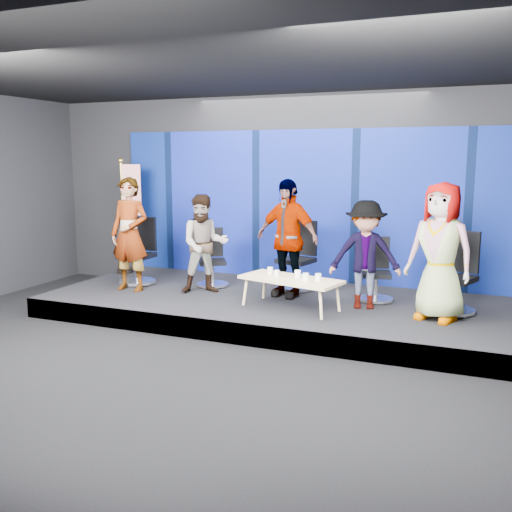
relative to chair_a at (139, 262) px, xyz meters
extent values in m
plane|color=black|center=(2.50, -2.56, -0.67)|extent=(10.00, 10.00, 0.00)
cube|color=black|center=(2.50, 1.44, 1.08)|extent=(10.00, 0.02, 3.50)
cube|color=black|center=(2.50, -2.56, 2.83)|extent=(10.00, 8.00, 0.02)
cube|color=black|center=(2.50, -0.06, -0.52)|extent=(7.00, 3.00, 0.30)
cube|color=#071A56|center=(2.50, 1.39, 0.93)|extent=(7.00, 0.08, 2.60)
cylinder|color=silver|center=(0.00, -0.06, -0.34)|extent=(0.64, 0.64, 0.06)
cylinder|color=silver|center=(0.00, -0.06, -0.10)|extent=(0.07, 0.07, 0.42)
cube|color=black|center=(0.00, -0.06, 0.12)|extent=(0.51, 0.51, 0.07)
cube|color=black|center=(0.00, 0.19, 0.46)|extent=(0.47, 0.05, 0.58)
imported|color=black|center=(0.17, -0.48, 0.54)|extent=(0.67, 0.44, 1.82)
cylinder|color=silver|center=(1.27, 0.26, -0.34)|extent=(0.74, 0.74, 0.05)
cylinder|color=silver|center=(1.27, 0.26, -0.13)|extent=(0.06, 0.06, 0.36)
cube|color=black|center=(1.27, 0.26, 0.05)|extent=(0.60, 0.60, 0.06)
cube|color=black|center=(1.16, 0.44, 0.35)|extent=(0.37, 0.24, 0.50)
imported|color=black|center=(1.36, -0.18, 0.41)|extent=(0.95, 0.90, 1.56)
cylinder|color=silver|center=(2.64, 0.54, -0.34)|extent=(0.76, 0.76, 0.06)
cylinder|color=silver|center=(2.64, 0.54, -0.10)|extent=(0.07, 0.07, 0.42)
cube|color=black|center=(2.64, 0.54, 0.11)|extent=(0.61, 0.61, 0.07)
cube|color=black|center=(2.69, 0.79, 0.46)|extent=(0.46, 0.16, 0.58)
imported|color=black|center=(2.64, 0.09, 0.54)|extent=(1.14, 0.67, 1.81)
cylinder|color=silver|center=(3.98, 0.28, -0.34)|extent=(0.64, 0.64, 0.05)
cylinder|color=silver|center=(3.98, 0.28, -0.14)|extent=(0.06, 0.06, 0.36)
cube|color=black|center=(3.98, 0.28, 0.04)|extent=(0.51, 0.51, 0.06)
cube|color=black|center=(3.94, 0.48, 0.34)|extent=(0.39, 0.13, 0.49)
imported|color=black|center=(3.90, -0.17, 0.40)|extent=(1.10, 0.78, 1.54)
cylinder|color=silver|center=(5.09, 0.02, -0.34)|extent=(0.81, 0.81, 0.06)
cylinder|color=silver|center=(5.09, 0.02, -0.10)|extent=(0.07, 0.07, 0.42)
cube|color=black|center=(5.09, 0.02, 0.12)|extent=(0.65, 0.65, 0.07)
cube|color=black|center=(5.18, 0.26, 0.46)|extent=(0.45, 0.21, 0.58)
imported|color=black|center=(4.92, -0.40, 0.54)|extent=(1.03, 0.85, 1.82)
cube|color=tan|center=(2.94, -0.60, 0.05)|extent=(1.54, 0.94, 0.04)
cylinder|color=tan|center=(2.27, -0.67, -0.17)|extent=(0.04, 0.04, 0.40)
cylinder|color=tan|center=(2.38, -0.21, -0.17)|extent=(0.04, 0.04, 0.40)
cylinder|color=tan|center=(3.49, -0.98, -0.17)|extent=(0.04, 0.04, 0.40)
cylinder|color=tan|center=(3.61, -0.52, -0.17)|extent=(0.04, 0.04, 0.40)
cylinder|color=white|center=(2.56, -0.43, 0.12)|extent=(0.08, 0.08, 0.10)
cylinder|color=white|center=(2.72, -0.58, 0.12)|extent=(0.08, 0.08, 0.09)
cylinder|color=white|center=(3.02, -0.53, 0.13)|extent=(0.09, 0.09, 0.11)
cylinder|color=white|center=(3.19, -0.70, 0.13)|extent=(0.09, 0.09, 0.11)
cylinder|color=white|center=(3.35, -0.62, 0.12)|extent=(0.08, 0.08, 0.10)
cylinder|color=black|center=(-0.75, 0.65, -0.33)|extent=(0.28, 0.28, 0.09)
cylinder|color=gold|center=(-0.75, 0.65, 0.69)|extent=(0.04, 0.04, 1.94)
sphere|color=gold|center=(-0.75, 0.65, 1.70)|extent=(0.10, 0.10, 0.10)
cube|color=red|center=(-0.59, 0.72, 1.17)|extent=(0.32, 0.21, 0.93)
camera|label=1|loc=(5.46, -8.09, 1.75)|focal=40.00mm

